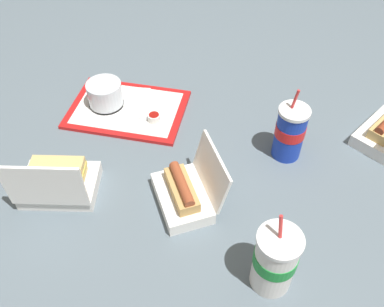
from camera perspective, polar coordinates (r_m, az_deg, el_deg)
The scene contains 10 objects.
ground_plane at distance 1.25m, azimuth 2.37°, elevation -1.38°, with size 3.20×3.20×0.00m, color slate.
food_tray at distance 1.43m, azimuth -8.59°, elevation 5.86°, with size 0.41×0.32×0.01m.
cake_container at distance 1.42m, azimuth -11.51°, elevation 7.69°, with size 0.11×0.11×0.08m.
ketchup_cup at distance 1.35m, azimuth -5.08°, elevation 4.83°, with size 0.04×0.04×0.02m.
napkin_stack at distance 1.46m, azimuth -7.79°, elevation 7.49°, with size 0.10×0.10×0.00m, color white.
plastic_fork at distance 1.36m, azimuth -5.25°, elevation 4.48°, with size 0.11×0.01×0.01m, color white.
clamshell_sandwich_front at distance 1.20m, azimuth -17.48°, elevation -3.61°, with size 0.25×0.22×0.19m.
clamshell_hotdog_right at distance 1.13m, azimuth -0.86°, elevation -5.20°, with size 0.24×0.24×0.16m.
soda_cup_center at distance 1.24m, azimuth 12.93°, elevation 2.81°, with size 0.09×0.09×0.23m.
soda_cup_corner at distance 0.97m, azimuth 11.00°, elevation -13.77°, with size 0.10×0.10×0.24m.
Camera 1 is at (-0.28, 0.79, 0.93)m, focal length 40.00 mm.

